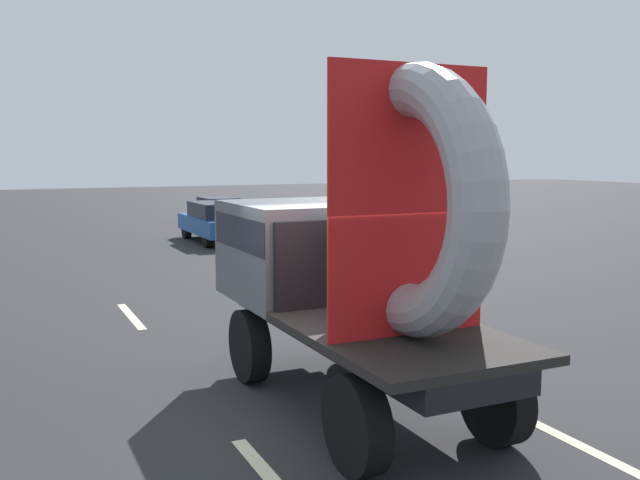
% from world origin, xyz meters
% --- Properties ---
extents(ground_plane, '(120.00, 120.00, 0.00)m').
position_xyz_m(ground_plane, '(0.00, 0.00, 0.00)').
color(ground_plane, '#28282B').
extents(flatbed_truck, '(2.02, 5.15, 4.05)m').
position_xyz_m(flatbed_truck, '(0.35, 0.28, 1.86)').
color(flatbed_truck, black).
rests_on(flatbed_truck, ground_plane).
extents(distant_sedan, '(1.87, 4.35, 1.42)m').
position_xyz_m(distant_sedan, '(3.64, 16.51, 0.76)').
color(distant_sedan, black).
rests_on(distant_sedan, ground_plane).
extents(lane_dash_left_far, '(0.16, 2.33, 0.01)m').
position_xyz_m(lane_dash_left_far, '(-1.29, 6.09, 0.00)').
color(lane_dash_left_far, beige).
rests_on(lane_dash_left_far, ground_plane).
extents(lane_dash_right_near, '(0.16, 2.94, 0.01)m').
position_xyz_m(lane_dash_right_near, '(2.00, -1.92, 0.00)').
color(lane_dash_right_near, beige).
rests_on(lane_dash_right_near, ground_plane).
extents(lane_dash_right_far, '(0.16, 2.09, 0.01)m').
position_xyz_m(lane_dash_right_far, '(2.00, 5.88, 0.00)').
color(lane_dash_right_far, beige).
rests_on(lane_dash_right_far, ground_plane).
extents(oncoming_car, '(1.59, 3.72, 1.21)m').
position_xyz_m(oncoming_car, '(5.44, 22.49, 0.65)').
color(oncoming_car, black).
rests_on(oncoming_car, ground_plane).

